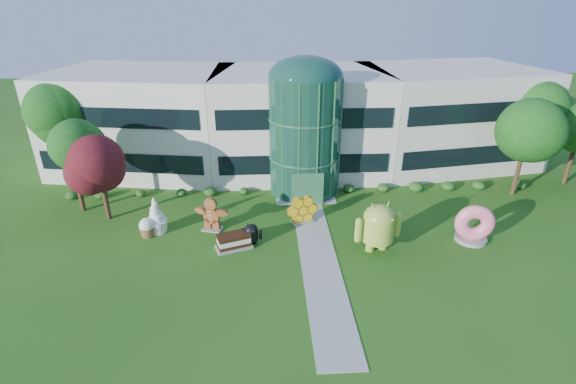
{
  "coord_description": "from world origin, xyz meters",
  "views": [
    {
      "loc": [
        -3.29,
        -21.49,
        15.6
      ],
      "look_at": [
        -1.74,
        6.0,
        2.6
      ],
      "focal_mm": 26.0,
      "sensor_mm": 36.0,
      "label": 1
    }
  ],
  "objects_px": {
    "android_black": "(251,232)",
    "donut": "(474,223)",
    "android_green": "(378,224)",
    "gingerbread": "(211,214)"
  },
  "relations": [
    {
      "from": "android_black",
      "to": "donut",
      "type": "bearing_deg",
      "value": 5.3
    },
    {
      "from": "donut",
      "to": "gingerbread",
      "type": "xyz_separation_m",
      "value": [
        -18.3,
        2.53,
        -0.1
      ]
    },
    {
      "from": "android_green",
      "to": "donut",
      "type": "relative_size",
      "value": 1.38
    },
    {
      "from": "android_black",
      "to": "donut",
      "type": "height_order",
      "value": "donut"
    },
    {
      "from": "android_green",
      "to": "gingerbread",
      "type": "distance_m",
      "value": 11.86
    },
    {
      "from": "android_green",
      "to": "donut",
      "type": "height_order",
      "value": "android_green"
    },
    {
      "from": "android_green",
      "to": "gingerbread",
      "type": "bearing_deg",
      "value": 152.27
    },
    {
      "from": "android_green",
      "to": "donut",
      "type": "xyz_separation_m",
      "value": [
        6.93,
        0.75,
        -0.54
      ]
    },
    {
      "from": "android_black",
      "to": "donut",
      "type": "relative_size",
      "value": 0.62
    },
    {
      "from": "android_green",
      "to": "android_black",
      "type": "relative_size",
      "value": 2.25
    }
  ]
}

